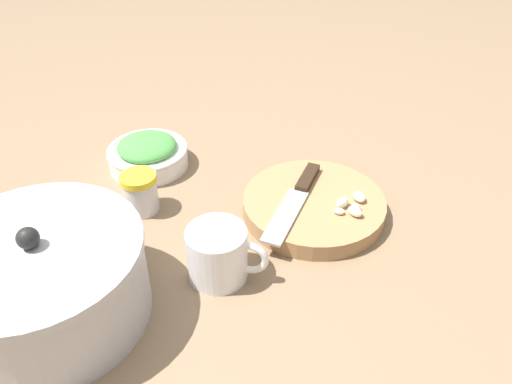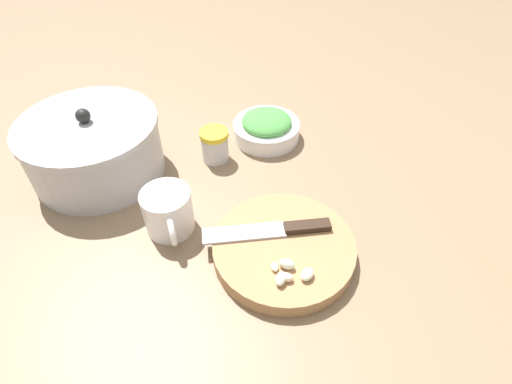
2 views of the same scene
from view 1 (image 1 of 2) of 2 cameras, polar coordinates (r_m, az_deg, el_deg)
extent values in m
plane|color=#7F664C|center=(0.86, -1.20, -2.59)|extent=(5.00, 5.00, 0.00)
cylinder|color=#9E754C|center=(0.86, 6.60, -1.56)|extent=(0.24, 0.24, 0.03)
cube|color=black|center=(0.89, 5.79, 1.70)|extent=(0.07, 0.08, 0.01)
cube|color=#B2B2B7|center=(0.81, 3.40, -2.75)|extent=(0.12, 0.13, 0.01)
ellipsoid|color=#F2E1C4|center=(0.82, 9.50, -2.18)|extent=(0.02, 0.02, 0.01)
ellipsoid|color=white|center=(0.83, 11.27, -1.85)|extent=(0.02, 0.02, 0.01)
ellipsoid|color=#E5ECCC|center=(0.86, 11.70, -0.54)|extent=(0.03, 0.02, 0.02)
ellipsoid|color=silver|center=(0.82, 11.27, -2.21)|extent=(0.03, 0.02, 0.02)
ellipsoid|color=silver|center=(0.84, 9.84, -1.20)|extent=(0.02, 0.03, 0.02)
cylinder|color=white|center=(1.00, -12.18, 3.84)|extent=(0.15, 0.15, 0.04)
torus|color=white|center=(0.99, -12.32, 4.76)|extent=(0.15, 0.15, 0.01)
ellipsoid|color=#478E42|center=(0.98, -12.38, 5.13)|extent=(0.11, 0.11, 0.03)
cylinder|color=silver|center=(0.88, -13.01, -0.37)|extent=(0.06, 0.06, 0.06)
cylinder|color=yellow|center=(0.86, -13.33, 1.55)|extent=(0.06, 0.06, 0.01)
cylinder|color=white|center=(0.73, -4.46, -7.07)|extent=(0.09, 0.09, 0.08)
torus|color=white|center=(0.72, -0.78, -7.55)|extent=(0.04, 0.05, 0.06)
cylinder|color=#B2B2B7|center=(0.72, -22.98, -9.74)|extent=(0.27, 0.27, 0.11)
cylinder|color=#B2B2B7|center=(0.68, -24.21, -6.08)|extent=(0.27, 0.27, 0.01)
sphere|color=black|center=(0.67, -24.63, -4.81)|extent=(0.03, 0.03, 0.03)
camera|label=2|loc=(0.62, 53.33, 25.55)|focal=28.00mm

